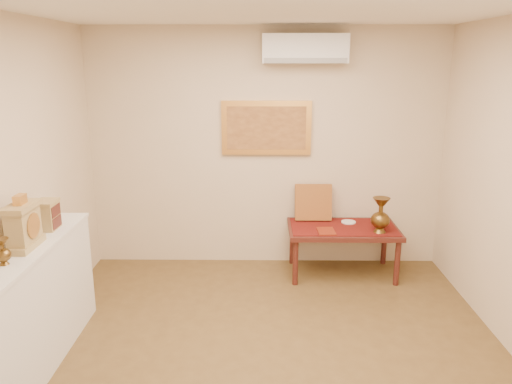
{
  "coord_description": "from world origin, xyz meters",
  "views": [
    {
      "loc": [
        -0.05,
        -3.34,
        2.35
      ],
      "look_at": [
        -0.1,
        1.15,
        1.15
      ],
      "focal_mm": 35.0,
      "sensor_mm": 36.0,
      "label": 1
    }
  ],
  "objects_px": {
    "brass_urn_tall": "(381,211)",
    "wooden_chest": "(47,215)",
    "low_table": "(343,233)",
    "mantel_clock": "(24,226)",
    "display_ledge": "(24,316)"
  },
  "relations": [
    {
      "from": "wooden_chest",
      "to": "low_table",
      "type": "bearing_deg",
      "value": 26.27
    },
    {
      "from": "display_ledge",
      "to": "mantel_clock",
      "type": "xyz_separation_m",
      "value": [
        0.01,
        0.14,
        0.66
      ]
    },
    {
      "from": "mantel_clock",
      "to": "low_table",
      "type": "distance_m",
      "value": 3.25
    },
    {
      "from": "brass_urn_tall",
      "to": "wooden_chest",
      "type": "bearing_deg",
      "value": -159.29
    },
    {
      "from": "low_table",
      "to": "brass_urn_tall",
      "type": "bearing_deg",
      "value": -25.65
    },
    {
      "from": "mantel_clock",
      "to": "wooden_chest",
      "type": "bearing_deg",
      "value": 90.8
    },
    {
      "from": "brass_urn_tall",
      "to": "wooden_chest",
      "type": "xyz_separation_m",
      "value": [
        -3.03,
        -1.15,
        0.31
      ]
    },
    {
      "from": "brass_urn_tall",
      "to": "mantel_clock",
      "type": "height_order",
      "value": "mantel_clock"
    },
    {
      "from": "mantel_clock",
      "to": "low_table",
      "type": "xyz_separation_m",
      "value": [
        2.66,
        1.74,
        -0.67
      ]
    },
    {
      "from": "low_table",
      "to": "display_ledge",
      "type": "bearing_deg",
      "value": -144.9
    },
    {
      "from": "mantel_clock",
      "to": "brass_urn_tall",
      "type": "bearing_deg",
      "value": 27.43
    },
    {
      "from": "wooden_chest",
      "to": "display_ledge",
      "type": "bearing_deg",
      "value": -90.53
    },
    {
      "from": "wooden_chest",
      "to": "low_table",
      "type": "xyz_separation_m",
      "value": [
        2.67,
        1.32,
        -0.62
      ]
    },
    {
      "from": "display_ledge",
      "to": "low_table",
      "type": "xyz_separation_m",
      "value": [
        2.67,
        1.88,
        -0.01
      ]
    },
    {
      "from": "brass_urn_tall",
      "to": "mantel_clock",
      "type": "distance_m",
      "value": 3.43
    }
  ]
}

